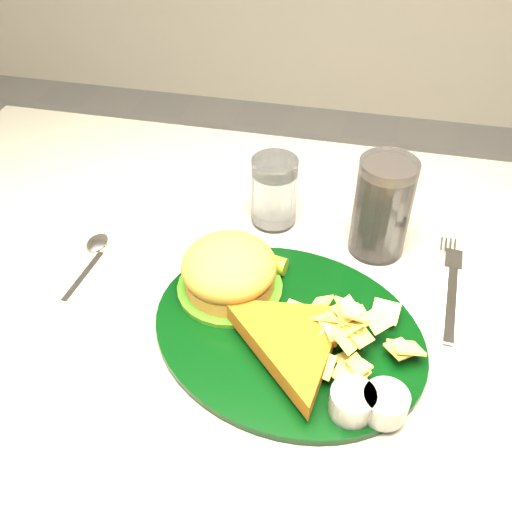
{
  "coord_description": "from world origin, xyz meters",
  "views": [
    {
      "loc": [
        0.12,
        -0.52,
        1.28
      ],
      "look_at": [
        0.0,
        0.01,
        0.8
      ],
      "focal_mm": 40.0,
      "sensor_mm": 36.0,
      "label": 1
    }
  ],
  "objects_px": {
    "dinner_plate": "(289,313)",
    "water_glass": "(274,192)",
    "table": "(253,439)",
    "fork_napkin": "(451,298)",
    "cola_glass": "(382,208)"
  },
  "relations": [
    {
      "from": "dinner_plate",
      "to": "water_glass",
      "type": "relative_size",
      "value": 3.21
    },
    {
      "from": "dinner_plate",
      "to": "table",
      "type": "bearing_deg",
      "value": 151.8
    },
    {
      "from": "table",
      "to": "fork_napkin",
      "type": "bearing_deg",
      "value": 7.21
    },
    {
      "from": "table",
      "to": "dinner_plate",
      "type": "relative_size",
      "value": 3.53
    },
    {
      "from": "water_glass",
      "to": "fork_napkin",
      "type": "height_order",
      "value": "water_glass"
    },
    {
      "from": "dinner_plate",
      "to": "water_glass",
      "type": "bearing_deg",
      "value": 126.16
    },
    {
      "from": "table",
      "to": "cola_glass",
      "type": "relative_size",
      "value": 8.36
    },
    {
      "from": "table",
      "to": "fork_napkin",
      "type": "distance_m",
      "value": 0.46
    },
    {
      "from": "water_glass",
      "to": "fork_napkin",
      "type": "bearing_deg",
      "value": -24.73
    },
    {
      "from": "dinner_plate",
      "to": "cola_glass",
      "type": "bearing_deg",
      "value": 83.86
    },
    {
      "from": "table",
      "to": "fork_napkin",
      "type": "relative_size",
      "value": 6.82
    },
    {
      "from": "fork_napkin",
      "to": "dinner_plate",
      "type": "bearing_deg",
      "value": -148.44
    },
    {
      "from": "cola_glass",
      "to": "fork_napkin",
      "type": "relative_size",
      "value": 0.82
    },
    {
      "from": "water_glass",
      "to": "table",
      "type": "bearing_deg",
      "value": -89.41
    },
    {
      "from": "table",
      "to": "water_glass",
      "type": "xyz_separation_m",
      "value": [
        -0.0,
        0.15,
        0.43
      ]
    }
  ]
}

